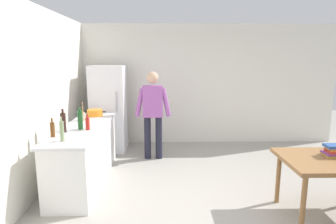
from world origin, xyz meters
name	(u,v)px	position (x,y,z in m)	size (l,w,h in m)	color
ground_plane	(219,204)	(0.00, 0.00, 0.00)	(14.00, 14.00, 0.00)	#9E998E
wall_back	(196,85)	(0.00, 3.00, 1.35)	(6.40, 0.12, 2.70)	silver
wall_left	(24,104)	(-2.60, 0.20, 1.35)	(0.12, 5.60, 2.70)	silver
kitchen_counter	(85,154)	(-2.00, 0.80, 0.45)	(0.64, 2.20, 0.90)	white
refrigerator	(109,109)	(-1.90, 2.40, 0.90)	(0.70, 0.67, 1.80)	white
person	(153,110)	(-0.95, 1.85, 0.98)	(0.70, 0.22, 1.70)	#1E1E2D
cooking_pot	(95,113)	(-2.01, 1.63, 0.96)	(0.40, 0.28, 0.12)	orange
utensil_jar	(82,116)	(-2.14, 1.24, 0.98)	(0.11, 0.11, 0.32)	tan
bottle_wine_green	(80,120)	(-1.99, 0.63, 1.05)	(0.08, 0.08, 0.34)	#1E5123
bottle_vinegar_tall	(62,131)	(-2.05, 0.00, 1.04)	(0.06, 0.06, 0.32)	gray
bottle_beer_brown	(52,129)	(-2.25, 0.21, 1.01)	(0.06, 0.06, 0.26)	#5B3314
bottle_sauce_red	(88,123)	(-1.88, 0.59, 1.00)	(0.06, 0.06, 0.24)	#B22319
bottle_wine_dark	(63,122)	(-2.19, 0.46, 1.05)	(0.08, 0.08, 0.34)	black
book_stack	(335,151)	(1.37, -0.22, 0.82)	(0.27, 0.20, 0.15)	gold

